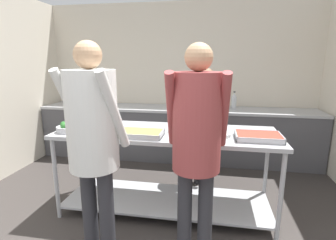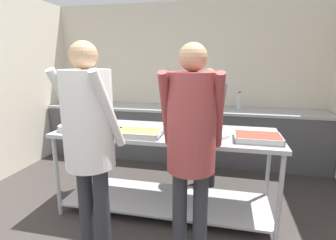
{
  "view_description": "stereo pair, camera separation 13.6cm",
  "coord_description": "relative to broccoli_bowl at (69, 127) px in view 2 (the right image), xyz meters",
  "views": [
    {
      "loc": [
        0.62,
        -1.08,
        1.67
      ],
      "look_at": [
        0.13,
        1.69,
        1.03
      ],
      "focal_mm": 28.0,
      "sensor_mm": 36.0,
      "label": 1
    },
    {
      "loc": [
        0.75,
        -1.06,
        1.67
      ],
      "look_at": [
        0.13,
        1.69,
        1.03
      ],
      "focal_mm": 28.0,
      "sensor_mm": 36.0,
      "label": 2
    }
  ],
  "objects": [
    {
      "name": "serving_tray_roast",
      "position": [
        1.26,
        0.31,
        -0.02
      ],
      "size": [
        0.38,
        0.32,
        0.05
      ],
      "color": "#ADAFB5",
      "rests_on": "serving_counter"
    },
    {
      "name": "water_bottle",
      "position": [
        1.85,
        1.95,
        0.05
      ],
      "size": [
        0.08,
        0.08,
        0.29
      ],
      "color": "silver",
      "rests_on": "back_counter"
    },
    {
      "name": "broccoli_bowl",
      "position": [
        0.0,
        0.0,
        0.0
      ],
      "size": [
        0.23,
        0.23,
        0.11
      ],
      "color": "#B2B2B7",
      "rests_on": "serving_counter"
    },
    {
      "name": "serving_counter",
      "position": [
        1.03,
        0.21,
        -0.35
      ],
      "size": [
        2.35,
        0.81,
        0.93
      ],
      "color": "#ADAFB5",
      "rests_on": "ground_plane"
    },
    {
      "name": "sauce_pan",
      "position": [
        0.34,
        0.05,
        -0.01
      ],
      "size": [
        0.37,
        0.23,
        0.06
      ],
      "color": "#ADAFB5",
      "rests_on": "serving_counter"
    },
    {
      "name": "guest_serving_right",
      "position": [
        1.4,
        -0.5,
        0.14
      ],
      "size": [
        0.48,
        0.38,
        1.8
      ],
      "color": "#2D2D33",
      "rests_on": "ground_plane"
    },
    {
      "name": "cook_behind_counter",
      "position": [
        1.42,
        0.93,
        0.0
      ],
      "size": [
        0.49,
        0.39,
        1.58
      ],
      "color": "#2D2D33",
      "rests_on": "ground_plane"
    },
    {
      "name": "wall_rear",
      "position": [
        0.9,
        2.23,
        0.35
      ],
      "size": [
        4.8,
        0.06,
        2.65
      ],
      "color": "beige",
      "rests_on": "ground_plane"
    },
    {
      "name": "serving_tray_vegetables",
      "position": [
        1.95,
        0.07,
        -0.02
      ],
      "size": [
        0.43,
        0.32,
        0.05
      ],
      "color": "#ADAFB5",
      "rests_on": "serving_counter"
    },
    {
      "name": "guest_serving_left",
      "position": [
        0.6,
        -0.62,
        0.15
      ],
      "size": [
        0.55,
        0.45,
        1.82
      ],
      "color": "#2D2D33",
      "rests_on": "ground_plane"
    },
    {
      "name": "back_counter",
      "position": [
        0.9,
        1.86,
        -0.53
      ],
      "size": [
        4.64,
        0.65,
        0.89
      ],
      "color": "#4C4C51",
      "rests_on": "ground_plane"
    },
    {
      "name": "plate_stack",
      "position": [
        1.59,
        0.12,
        -0.02
      ],
      "size": [
        0.22,
        0.22,
        0.04
      ],
      "color": "white",
      "rests_on": "serving_counter"
    },
    {
      "name": "serving_tray_greens",
      "position": [
        0.8,
        -0.02,
        -0.02
      ],
      "size": [
        0.47,
        0.28,
        0.05
      ],
      "color": "#ADAFB5",
      "rests_on": "serving_counter"
    }
  ]
}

